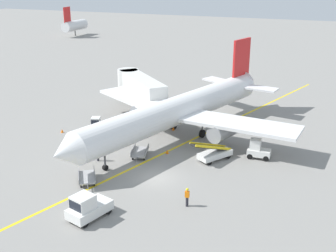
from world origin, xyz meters
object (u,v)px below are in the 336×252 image
Objects in this scene: baggage_tug_near_wing at (97,126)px; ground_crew_marshaller at (98,153)px; safety_cone_wingtip_left at (62,131)px; ground_crew_wing_walker at (187,197)px; safety_cone_wingtip_right at (70,133)px; airliner at (180,109)px; baggage_cart_loaded at (87,177)px; safety_cone_nose_right at (167,152)px; safety_cone_tail_area at (250,148)px; belt_loader_forward_hold at (214,153)px; jet_bridge at (139,84)px; baggage_tug_by_cargo_door at (258,150)px; baggage_cart_empty_trailing at (140,152)px; pushback_tug at (87,207)px; safety_cone_nose_left at (173,128)px.

baggage_tug_near_wing reaches higher than ground_crew_marshaller.
safety_cone_wingtip_left is (-8.40, 5.65, -0.69)m from ground_crew_marshaller.
safety_cone_wingtip_right is at bearing 150.42° from ground_crew_wing_walker.
airliner is 9.68× the size of baggage_cart_loaded.
safety_cone_tail_area is (8.14, 4.36, 0.00)m from safety_cone_nose_right.
ground_crew_marshaller is at bearing -156.92° from belt_loader_forward_hold.
safety_cone_wingtip_left and safety_cone_tail_area have the same top height.
airliner is 3.15× the size of jet_bridge.
belt_loader_forward_hold reaches higher than safety_cone_nose_right.
baggage_tug_near_wing is 1.10× the size of baggage_tug_by_cargo_door.
safety_cone_wingtip_right is (-7.03, 5.41, -0.69)m from ground_crew_marshaller.
baggage_tug_near_wing is at bearing 33.12° from safety_cone_wingtip_right.
baggage_tug_by_cargo_door is at bearing 39.40° from baggage_cart_loaded.
belt_loader_forward_hold is 7.92m from baggage_cart_empty_trailing.
ground_crew_wing_walker is 21.56m from safety_cone_wingtip_right.
pushback_tug reaches higher than safety_cone_tail_area.
safety_cone_nose_left is 10.48m from safety_cone_tail_area.
safety_cone_nose_right is (9.86, -13.62, -3.32)m from jet_bridge.
ground_crew_marshaller is at bearing -147.97° from safety_cone_tail_area.
baggage_tug_by_cargo_door reaches higher than safety_cone_nose_left.
airliner is at bearing 74.08° from baggage_cart_empty_trailing.
safety_cone_tail_area is (10.14, -2.65, 0.00)m from safety_cone_nose_left.
airliner reaches higher than pushback_tug.
belt_loader_forward_hold is 11.15× the size of safety_cone_nose_left.
pushback_tug is 1.04× the size of baggage_cart_empty_trailing.
baggage_tug_near_wing is at bearing -165.18° from airliner.
ground_crew_wing_walker is at bearing -4.11° from baggage_cart_loaded.
ground_crew_marshaller reaches higher than baggage_cart_loaded.
baggage_tug_by_cargo_door is 1.44× the size of ground_crew_wing_walker.
baggage_cart_loaded is 0.93× the size of baggage_cart_empty_trailing.
baggage_tug_by_cargo_door is at bearing 3.08° from safety_cone_wingtip_left.
safety_cone_wingtip_left is at bearing 175.40° from safety_cone_nose_right.
baggage_tug_by_cargo_door is (19.70, -0.23, 0.00)m from baggage_tug_near_wing.
baggage_cart_loaded is at bearing -133.60° from safety_cone_tail_area.
ground_crew_wing_walker is 3.86× the size of safety_cone_wingtip_left.
safety_cone_nose_right is 1.00× the size of safety_cone_wingtip_right.
airliner is 8.63× the size of pushback_tug.
baggage_tug_by_cargo_door is 5.56× the size of safety_cone_wingtip_left.
baggage_cart_loaded is (-9.75, -9.26, -0.31)m from belt_loader_forward_hold.
jet_bridge reaches higher than safety_cone_wingtip_right.
jet_bridge reaches higher than safety_cone_wingtip_left.
safety_cone_wingtip_left is (-14.41, 1.16, 0.00)m from safety_cone_nose_right.
baggage_tug_near_wing is 19.71m from baggage_tug_by_cargo_door.
safety_cone_wingtip_right is (-3.18, -12.70, -3.32)m from jet_bridge.
baggage_tug_by_cargo_door is 22.44m from safety_cone_wingtip_right.
pushback_tug is at bearing -52.08° from safety_cone_wingtip_right.
airliner is at bearing 16.48° from safety_cone_wingtip_left.
baggage_tug_near_wing is at bearing -152.58° from safety_cone_nose_left.
baggage_cart_loaded is at bearing -136.49° from belt_loader_forward_hold.
baggage_tug_by_cargo_door is at bearing 27.47° from belt_loader_forward_hold.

